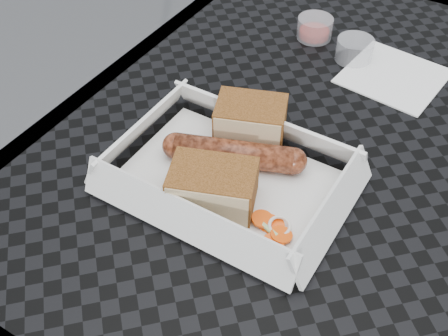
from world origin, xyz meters
name	(u,v)px	position (x,y,z in m)	size (l,w,h in m)	color
patio_table	(389,208)	(0.00, 0.00, 0.67)	(0.80, 0.80, 0.74)	black
food_tray	(229,181)	(-0.15, -0.13, 0.75)	(0.22, 0.15, 0.00)	white
bratwurst	(234,153)	(-0.16, -0.10, 0.76)	(0.15, 0.08, 0.03)	brown
bread_near	(250,121)	(-0.17, -0.06, 0.77)	(0.08, 0.06, 0.05)	brown
bread_far	(213,187)	(-0.15, -0.16, 0.77)	(0.09, 0.06, 0.04)	brown
veg_garnish	(271,233)	(-0.08, -0.17, 0.75)	(0.03, 0.03, 0.00)	#FE520B
napkin	(394,76)	(-0.06, 0.15, 0.75)	(0.12, 0.12, 0.00)	white
condiment_cup_sauce	(315,28)	(-0.19, 0.18, 0.76)	(0.05, 0.05, 0.03)	maroon
condiment_cup_empty	(355,50)	(-0.13, 0.16, 0.76)	(0.05, 0.05, 0.03)	silver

